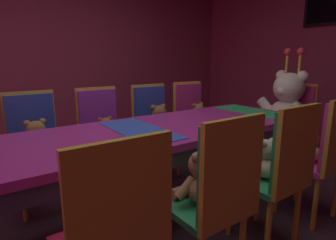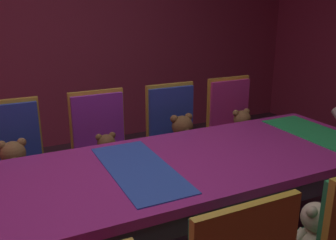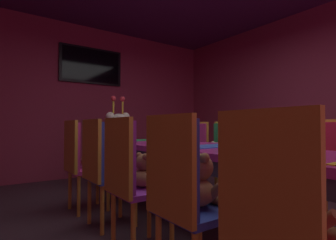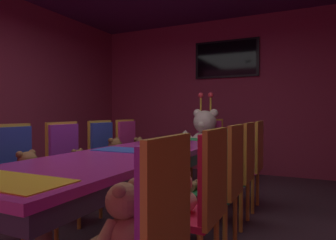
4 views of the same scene
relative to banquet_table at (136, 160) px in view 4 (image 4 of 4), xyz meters
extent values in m
plane|color=#3F2D38|center=(0.00, 0.00, -0.66)|extent=(7.90, 7.90, 0.00)
cube|color=#99334C|center=(0.00, 3.20, 0.74)|extent=(5.20, 0.12, 2.80)
cube|color=#B22D8C|center=(0.00, 0.00, 0.06)|extent=(0.90, 3.05, 0.05)
cube|color=#33333F|center=(0.00, 0.00, -0.02)|extent=(0.88, 2.99, 0.10)
cylinder|color=#4C3826|center=(0.38, 1.37, -0.31)|extent=(0.07, 0.07, 0.69)
cylinder|color=#4C3826|center=(-0.38, 1.37, -0.31)|extent=(0.07, 0.07, 0.69)
cube|color=yellow|center=(0.00, -1.30, 0.09)|extent=(0.77, 0.32, 0.01)
cube|color=blue|center=(0.00, 0.00, 0.09)|extent=(0.77, 0.32, 0.01)
cube|color=green|center=(0.00, 1.30, 0.09)|extent=(0.77, 0.32, 0.01)
cube|color=#2D47B2|center=(-0.68, -0.59, -0.22)|extent=(0.40, 0.40, 0.04)
cube|color=#2D47B2|center=(-0.86, -0.59, 0.05)|extent=(0.05, 0.38, 0.50)
cube|color=gold|center=(-0.89, -0.59, 0.05)|extent=(0.03, 0.41, 0.55)
cylinder|color=gold|center=(-0.52, -0.43, -0.45)|extent=(0.04, 0.04, 0.42)
cylinder|color=gold|center=(-0.52, -0.75, -0.45)|extent=(0.04, 0.04, 0.42)
cylinder|color=gold|center=(-0.84, -0.43, -0.45)|extent=(0.04, 0.04, 0.42)
ellipsoid|color=olive|center=(-0.68, -0.59, -0.11)|extent=(0.20, 0.20, 0.16)
sphere|color=olive|center=(-0.67, -0.59, 0.03)|extent=(0.16, 0.16, 0.16)
sphere|color=#AE7747|center=(-0.61, -0.59, 0.02)|extent=(0.06, 0.06, 0.06)
sphere|color=olive|center=(-0.68, -0.53, 0.09)|extent=(0.06, 0.06, 0.06)
sphere|color=olive|center=(-0.68, -0.65, 0.09)|extent=(0.06, 0.06, 0.06)
cylinder|color=olive|center=(-0.64, -0.49, -0.09)|extent=(0.05, 0.14, 0.13)
cylinder|color=olive|center=(-0.64, -0.68, -0.09)|extent=(0.05, 0.14, 0.13)
cylinder|color=olive|center=(-0.56, -0.53, -0.16)|extent=(0.07, 0.15, 0.07)
cylinder|color=olive|center=(-0.56, -0.64, -0.16)|extent=(0.07, 0.15, 0.07)
cube|color=purple|center=(-0.70, 0.02, -0.22)|extent=(0.40, 0.40, 0.04)
cube|color=purple|center=(-0.88, 0.02, 0.05)|extent=(0.05, 0.38, 0.50)
cube|color=gold|center=(-0.90, 0.02, 0.05)|extent=(0.03, 0.41, 0.55)
cylinder|color=gold|center=(-0.54, 0.18, -0.45)|extent=(0.04, 0.04, 0.42)
cylinder|color=gold|center=(-0.54, -0.14, -0.45)|extent=(0.04, 0.04, 0.42)
cylinder|color=gold|center=(-0.86, 0.18, -0.45)|extent=(0.04, 0.04, 0.42)
cylinder|color=gold|center=(-0.86, -0.14, -0.45)|extent=(0.04, 0.04, 0.42)
ellipsoid|color=brown|center=(-0.70, 0.02, -0.12)|extent=(0.16, 0.16, 0.13)
sphere|color=brown|center=(-0.68, 0.02, -0.01)|extent=(0.13, 0.13, 0.13)
sphere|color=#99663C|center=(-0.64, 0.02, -0.02)|extent=(0.05, 0.05, 0.05)
sphere|color=brown|center=(-0.70, 0.07, 0.04)|extent=(0.05, 0.05, 0.05)
sphere|color=brown|center=(-0.70, -0.03, 0.04)|extent=(0.05, 0.05, 0.05)
cylinder|color=brown|center=(-0.66, 0.10, -0.11)|extent=(0.05, 0.11, 0.11)
cylinder|color=brown|center=(-0.66, -0.06, -0.11)|extent=(0.05, 0.11, 0.11)
cylinder|color=brown|center=(-0.59, 0.06, -0.17)|extent=(0.06, 0.12, 0.06)
cylinder|color=brown|center=(-0.59, -0.02, -0.17)|extent=(0.06, 0.12, 0.06)
cube|color=#2D47B2|center=(-0.68, 0.61, -0.22)|extent=(0.40, 0.40, 0.04)
cube|color=#2D47B2|center=(-0.86, 0.61, 0.05)|extent=(0.05, 0.38, 0.50)
cube|color=gold|center=(-0.88, 0.61, 0.05)|extent=(0.03, 0.41, 0.55)
cylinder|color=gold|center=(-0.52, 0.77, -0.45)|extent=(0.04, 0.04, 0.42)
cylinder|color=gold|center=(-0.52, 0.45, -0.45)|extent=(0.04, 0.04, 0.42)
cylinder|color=gold|center=(-0.84, 0.77, -0.45)|extent=(0.04, 0.04, 0.42)
cylinder|color=gold|center=(-0.84, 0.45, -0.45)|extent=(0.04, 0.04, 0.42)
ellipsoid|color=brown|center=(-0.68, 0.61, -0.11)|extent=(0.20, 0.20, 0.16)
sphere|color=brown|center=(-0.66, 0.61, 0.04)|extent=(0.16, 0.16, 0.16)
sphere|color=#99663C|center=(-0.60, 0.61, 0.03)|extent=(0.06, 0.06, 0.06)
sphere|color=brown|center=(-0.68, 0.67, 0.10)|extent=(0.06, 0.06, 0.06)
sphere|color=brown|center=(-0.68, 0.55, 0.10)|extent=(0.06, 0.06, 0.06)
cylinder|color=brown|center=(-0.64, 0.71, -0.09)|extent=(0.06, 0.14, 0.14)
cylinder|color=brown|center=(-0.64, 0.51, -0.09)|extent=(0.06, 0.14, 0.14)
cylinder|color=brown|center=(-0.54, 0.67, -0.16)|extent=(0.07, 0.15, 0.07)
cylinder|color=brown|center=(-0.54, 0.56, -0.16)|extent=(0.07, 0.15, 0.07)
cube|color=#CC338C|center=(-0.70, 1.19, -0.22)|extent=(0.40, 0.40, 0.04)
cube|color=#CC338C|center=(-0.88, 1.19, 0.05)|extent=(0.05, 0.38, 0.50)
cube|color=gold|center=(-0.90, 1.19, 0.05)|extent=(0.03, 0.41, 0.55)
cylinder|color=gold|center=(-0.54, 1.35, -0.45)|extent=(0.04, 0.04, 0.42)
cylinder|color=gold|center=(-0.54, 1.03, -0.45)|extent=(0.04, 0.04, 0.42)
cylinder|color=gold|center=(-0.86, 1.35, -0.45)|extent=(0.04, 0.04, 0.42)
cylinder|color=gold|center=(-0.86, 1.03, -0.45)|extent=(0.04, 0.04, 0.42)
ellipsoid|color=olive|center=(-0.70, 1.19, -0.12)|extent=(0.18, 0.18, 0.15)
sphere|color=olive|center=(-0.68, 1.19, 0.01)|extent=(0.15, 0.15, 0.15)
sphere|color=#AE7747|center=(-0.63, 1.19, 0.00)|extent=(0.05, 0.05, 0.05)
sphere|color=olive|center=(-0.70, 1.24, 0.07)|extent=(0.05, 0.05, 0.05)
sphere|color=olive|center=(-0.70, 1.13, 0.07)|extent=(0.05, 0.05, 0.05)
cylinder|color=olive|center=(-0.66, 1.28, -0.10)|extent=(0.05, 0.13, 0.12)
cylinder|color=olive|center=(-0.66, 1.10, -0.10)|extent=(0.05, 0.13, 0.12)
cylinder|color=olive|center=(-0.58, 1.23, -0.17)|extent=(0.06, 0.14, 0.06)
cylinder|color=olive|center=(-0.58, 1.14, -0.17)|extent=(0.06, 0.14, 0.06)
cube|color=purple|center=(0.87, -1.20, 0.05)|extent=(0.05, 0.38, 0.50)
cube|color=gold|center=(0.89, -1.20, 0.05)|extent=(0.03, 0.41, 0.55)
ellipsoid|color=#9E7247|center=(0.69, -1.20, -0.11)|extent=(0.20, 0.20, 0.16)
sphere|color=#9E7247|center=(0.67, -1.20, 0.04)|extent=(0.16, 0.16, 0.16)
sphere|color=tan|center=(0.62, -1.20, 0.03)|extent=(0.06, 0.06, 0.06)
sphere|color=#9E7247|center=(0.69, -1.26, 0.10)|extent=(0.06, 0.06, 0.06)
sphere|color=#9E7247|center=(0.69, -1.14, 0.10)|extent=(0.06, 0.06, 0.06)
cylinder|color=#9E7247|center=(0.65, -1.30, -0.09)|extent=(0.06, 0.14, 0.13)
cylinder|color=#9E7247|center=(0.65, -1.10, -0.09)|extent=(0.06, 0.14, 0.13)
cylinder|color=#9E7247|center=(0.56, -1.14, -0.16)|extent=(0.07, 0.15, 0.07)
cube|color=red|center=(0.70, -0.57, -0.22)|extent=(0.40, 0.40, 0.04)
cube|color=red|center=(0.88, -0.57, 0.05)|extent=(0.05, 0.38, 0.50)
cube|color=gold|center=(0.90, -0.57, 0.05)|extent=(0.03, 0.41, 0.55)
cylinder|color=gold|center=(0.54, -0.41, -0.45)|extent=(0.04, 0.04, 0.42)
ellipsoid|color=beige|center=(0.70, -0.57, -0.13)|extent=(0.16, 0.16, 0.13)
sphere|color=beige|center=(0.69, -0.57, -0.01)|extent=(0.13, 0.13, 0.13)
sphere|color=#FDDCAD|center=(0.64, -0.57, -0.02)|extent=(0.05, 0.05, 0.05)
sphere|color=beige|center=(0.70, -0.62, 0.04)|extent=(0.05, 0.05, 0.05)
sphere|color=beige|center=(0.70, -0.52, 0.04)|extent=(0.05, 0.05, 0.05)
cylinder|color=beige|center=(0.67, -0.65, -0.11)|extent=(0.04, 0.11, 0.11)
cylinder|color=beige|center=(0.67, -0.49, -0.11)|extent=(0.04, 0.11, 0.11)
cylinder|color=beige|center=(0.60, -0.61, -0.17)|extent=(0.05, 0.12, 0.05)
cylinder|color=beige|center=(0.60, -0.53, -0.17)|extent=(0.05, 0.12, 0.05)
cube|color=#268C4C|center=(0.69, 0.02, -0.22)|extent=(0.40, 0.40, 0.04)
cube|color=#268C4C|center=(0.87, 0.02, 0.05)|extent=(0.05, 0.38, 0.50)
cube|color=gold|center=(0.89, 0.02, 0.05)|extent=(0.03, 0.41, 0.55)
cylinder|color=gold|center=(0.85, 0.18, -0.45)|extent=(0.04, 0.04, 0.42)
cylinder|color=gold|center=(0.85, -0.14, -0.45)|extent=(0.04, 0.04, 0.42)
cylinder|color=gold|center=(0.53, 0.18, -0.45)|extent=(0.04, 0.04, 0.42)
cylinder|color=gold|center=(0.53, -0.14, -0.45)|extent=(0.04, 0.04, 0.42)
ellipsoid|color=#9E7247|center=(0.69, 0.02, -0.11)|extent=(0.19, 0.19, 0.15)
sphere|color=#9E7247|center=(0.67, 0.02, 0.03)|extent=(0.15, 0.15, 0.15)
sphere|color=tan|center=(0.62, 0.02, 0.02)|extent=(0.06, 0.06, 0.06)
sphere|color=#9E7247|center=(0.69, -0.04, 0.09)|extent=(0.06, 0.06, 0.06)
sphere|color=#9E7247|center=(0.69, 0.08, 0.09)|extent=(0.06, 0.06, 0.06)
cylinder|color=#9E7247|center=(0.65, -0.07, -0.10)|extent=(0.05, 0.14, 0.13)
cylinder|color=#9E7247|center=(0.65, 0.12, -0.10)|extent=(0.05, 0.14, 0.13)
cylinder|color=#9E7247|center=(0.56, -0.03, -0.16)|extent=(0.07, 0.14, 0.07)
cylinder|color=#9E7247|center=(0.56, 0.07, -0.16)|extent=(0.07, 0.14, 0.07)
cube|color=#268C4C|center=(0.68, 0.59, -0.22)|extent=(0.40, 0.40, 0.04)
cube|color=#268C4C|center=(0.86, 0.59, 0.05)|extent=(0.05, 0.38, 0.50)
cube|color=gold|center=(0.88, 0.59, 0.05)|extent=(0.03, 0.41, 0.55)
cylinder|color=gold|center=(0.84, 0.75, -0.45)|extent=(0.04, 0.04, 0.42)
cylinder|color=gold|center=(0.84, 0.43, -0.45)|extent=(0.04, 0.04, 0.42)
cylinder|color=gold|center=(0.52, 0.75, -0.45)|extent=(0.04, 0.04, 0.42)
cylinder|color=gold|center=(0.52, 0.43, -0.45)|extent=(0.04, 0.04, 0.42)
ellipsoid|color=beige|center=(0.68, 0.59, -0.12)|extent=(0.17, 0.17, 0.14)
sphere|color=beige|center=(0.66, 0.59, 0.00)|extent=(0.14, 0.14, 0.14)
sphere|color=#FDDCAD|center=(0.62, 0.59, -0.01)|extent=(0.05, 0.05, 0.05)
sphere|color=beige|center=(0.68, 0.54, 0.05)|extent=(0.05, 0.05, 0.05)
sphere|color=beige|center=(0.68, 0.65, 0.05)|extent=(0.05, 0.05, 0.05)
cylinder|color=beige|center=(0.64, 0.51, -0.11)|extent=(0.05, 0.12, 0.11)
cylinder|color=beige|center=(0.64, 0.68, -0.11)|extent=(0.05, 0.12, 0.11)
cylinder|color=beige|center=(0.57, 0.55, -0.17)|extent=(0.06, 0.13, 0.06)
cylinder|color=beige|center=(0.57, 0.64, -0.17)|extent=(0.06, 0.13, 0.06)
cube|color=#CC338C|center=(0.69, 1.15, -0.22)|extent=(0.40, 0.40, 0.04)
cube|color=#CC338C|center=(0.87, 1.15, 0.05)|extent=(0.05, 0.38, 0.50)
cube|color=gold|center=(0.89, 1.15, 0.05)|extent=(0.03, 0.41, 0.55)
cylinder|color=gold|center=(0.85, 1.31, -0.45)|extent=(0.04, 0.04, 0.42)
cylinder|color=gold|center=(0.85, 0.99, -0.45)|extent=(0.04, 0.04, 0.42)
cylinder|color=gold|center=(0.53, 1.31, -0.45)|extent=(0.04, 0.04, 0.42)
cylinder|color=gold|center=(0.53, 0.99, -0.45)|extent=(0.04, 0.04, 0.42)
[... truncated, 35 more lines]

